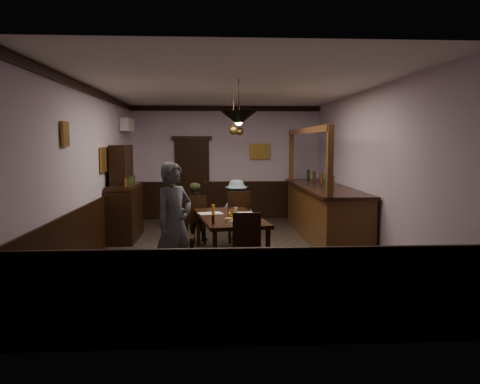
{
  "coord_description": "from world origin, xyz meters",
  "views": [
    {
      "loc": [
        -0.36,
        -8.46,
        2.02
      ],
      "look_at": [
        0.13,
        -0.16,
        1.15
      ],
      "focal_mm": 35.0,
      "sensor_mm": 36.0,
      "label": 1
    }
  ],
  "objects": [
    {
      "name": "picture_back",
      "position": [
        0.9,
        3.96,
        1.8
      ],
      "size": [
        0.55,
        0.04,
        0.42
      ],
      "color": "olive",
      "rests_on": "ground"
    },
    {
      "name": "chair_near",
      "position": [
        0.15,
        -1.66,
        0.54
      ],
      "size": [
        0.44,
        0.44,
        0.98
      ],
      "rotation": [
        0.0,
        0.0,
        -0.04
      ],
      "color": "black",
      "rests_on": "ground"
    },
    {
      "name": "door_back",
      "position": [
        -0.9,
        3.95,
        1.05
      ],
      "size": [
        0.9,
        0.06,
        2.1
      ],
      "primitive_type": "cube",
      "color": "black",
      "rests_on": "ground"
    },
    {
      "name": "chair_side",
      "position": [
        -0.96,
        -0.68,
        0.51
      ],
      "size": [
        0.42,
        0.42,
        0.94
      ],
      "rotation": [
        0.0,
        0.0,
        1.53
      ],
      "color": "black",
      "rests_on": "ground"
    },
    {
      "name": "pastry_plate",
      "position": [
        -0.02,
        -0.92,
        0.76
      ],
      "size": [
        0.22,
        0.22,
        0.01
      ],
      "primitive_type": "cylinder",
      "color": "white",
      "rests_on": "dining_table"
    },
    {
      "name": "chair_far_left",
      "position": [
        -0.71,
        0.82,
        0.54
      ],
      "size": [
        0.48,
        0.48,
        0.99
      ],
      "rotation": [
        0.0,
        0.0,
        3.28
      ],
      "color": "black",
      "rests_on": "ground"
    },
    {
      "name": "pendant_brass_mid",
      "position": [
        0.1,
        1.74,
        2.3
      ],
      "size": [
        0.2,
        0.2,
        0.81
      ],
      "color": "#BF8C3F",
      "rests_on": "ground"
    },
    {
      "name": "picture_left_small",
      "position": [
        -2.46,
        -1.6,
        2.15
      ],
      "size": [
        0.04,
        0.28,
        0.36
      ],
      "color": "olive",
      "rests_on": "ground"
    },
    {
      "name": "newspaper_left",
      "position": [
        -0.4,
        -0.06,
        0.75
      ],
      "size": [
        0.49,
        0.41,
        0.01
      ],
      "primitive_type": "cube",
      "rotation": [
        0.0,
        0.0,
        0.29
      ],
      "color": "silver",
      "rests_on": "dining_table"
    },
    {
      "name": "pendant_brass_far",
      "position": [
        0.3,
        2.92,
        2.3
      ],
      "size": [
        0.2,
        0.2,
        0.81
      ],
      "color": "#BF8C3F",
      "rests_on": "ground"
    },
    {
      "name": "water_glass",
      "position": [
        0.04,
        -0.34,
        0.82
      ],
      "size": [
        0.06,
        0.06,
        0.15
      ],
      "primitive_type": "cylinder",
      "color": "silver",
      "rests_on": "dining_table"
    },
    {
      "name": "pendant_iron",
      "position": [
        0.05,
        -1.15,
        2.4
      ],
      "size": [
        0.56,
        0.56,
        0.71
      ],
      "color": "black",
      "rests_on": "ground"
    },
    {
      "name": "pepper_mill",
      "position": [
        -0.36,
        -1.14,
        0.82
      ],
      "size": [
        0.04,
        0.04,
        0.14
      ],
      "primitive_type": "cylinder",
      "color": "black",
      "rests_on": "dining_table"
    },
    {
      "name": "sideboard",
      "position": [
        -2.21,
        1.39,
        0.79
      ],
      "size": [
        0.54,
        1.5,
        1.98
      ],
      "color": "black",
      "rests_on": "ground"
    },
    {
      "name": "person_seated_right",
      "position": [
        0.14,
        1.24,
        0.63
      ],
      "size": [
        0.87,
        0.57,
        1.26
      ],
      "primitive_type": "imported",
      "rotation": [
        0.0,
        0.0,
        3.27
      ],
      "color": "slate",
      "rests_on": "ground"
    },
    {
      "name": "saucer",
      "position": [
        0.29,
        -0.89,
        0.76
      ],
      "size": [
        0.15,
        0.15,
        0.01
      ],
      "primitive_type": "cylinder",
      "color": "white",
      "rests_on": "dining_table"
    },
    {
      "name": "picture_left_large",
      "position": [
        -2.46,
        0.8,
        1.7
      ],
      "size": [
        0.04,
        0.62,
        0.48
      ],
      "color": "olive",
      "rests_on": "ground"
    },
    {
      "name": "bar_counter",
      "position": [
        1.99,
        1.27,
        0.59
      ],
      "size": [
        0.97,
        4.16,
        2.34
      ],
      "color": "#513115",
      "rests_on": "ground"
    },
    {
      "name": "newspaper_right",
      "position": [
        0.15,
        -0.08,
        0.75
      ],
      "size": [
        0.43,
        0.32,
        0.01
      ],
      "primitive_type": "cube",
      "rotation": [
        0.0,
        0.0,
        0.05
      ],
      "color": "silver",
      "rests_on": "dining_table"
    },
    {
      "name": "coffee_cup",
      "position": [
        0.28,
        -0.85,
        0.8
      ],
      "size": [
        0.09,
        0.09,
        0.07
      ],
      "primitive_type": "imported",
      "rotation": [
        0.0,
        0.0,
        0.15
      ],
      "color": "white",
      "rests_on": "saucer"
    },
    {
      "name": "person_seated_left",
      "position": [
        -0.75,
        1.1,
        0.61
      ],
      "size": [
        0.7,
        0.62,
        1.21
      ],
      "primitive_type": "imported",
      "rotation": [
        0.0,
        0.0,
        3.46
      ],
      "color": "#44482B",
      "rests_on": "ground"
    },
    {
      "name": "pastry_ring_a",
      "position": [
        -0.1,
        -0.9,
        0.79
      ],
      "size": [
        0.13,
        0.13,
        0.04
      ],
      "primitive_type": "torus",
      "color": "#C68C47",
      "rests_on": "pastry_plate"
    },
    {
      "name": "chair_far_right",
      "position": [
        0.17,
        0.96,
        0.58
      ],
      "size": [
        0.46,
        0.46,
        1.05
      ],
      "rotation": [
        0.0,
        0.0,
        3.13
      ],
      "color": "black",
      "rests_on": "ground"
    },
    {
      "name": "person_standing",
      "position": [
        -0.92,
        -1.76,
        0.88
      ],
      "size": [
        0.75,
        0.75,
        1.75
      ],
      "primitive_type": "imported",
      "rotation": [
        0.0,
        0.0,
        0.8
      ],
      "color": "slate",
      "rests_on": "ground"
    },
    {
      "name": "soda_can",
      "position": [
        -0.03,
        -0.45,
        0.81
      ],
      "size": [
        0.07,
        0.07,
        0.12
      ],
      "primitive_type": "cylinder",
      "color": "orange",
      "rests_on": "dining_table"
    },
    {
      "name": "dining_table",
      "position": [
        -0.07,
        -0.36,
        0.69
      ],
      "size": [
        1.32,
        2.33,
        0.75
      ],
      "rotation": [
        0.0,
        0.0,
        0.15
      ],
      "color": "black",
      "rests_on": "ground"
    },
    {
      "name": "napkin",
      "position": [
        -0.07,
        -0.66,
        0.75
      ],
      "size": [
        0.17,
        0.17,
        0.0
      ],
      "primitive_type": "cube",
      "rotation": [
        0.0,
        0.0,
        0.15
      ],
      "color": "#FFEE5D",
      "rests_on": "dining_table"
    },
    {
      "name": "ac_unit",
      "position": [
        -2.38,
        2.9,
        2.45
      ],
      "size": [
        0.2,
        0.85,
        0.3
      ],
      "color": "white",
      "rests_on": "ground"
    },
    {
      "name": "beer_glass",
      "position": [
        -0.35,
        -0.34,
        0.85
      ],
      "size": [
        0.06,
        0.06,
        0.2
      ],
      "primitive_type": "cylinder",
      "color": "#BF721E",
      "rests_on": "dining_table"
    },
    {
      "name": "room",
      "position": [
        0.0,
        0.0,
        1.5
      ],
      "size": [
        5.01,
        8.01,
        3.01
      ],
      "color": "#2D2621",
      "rests_on": "ground"
    },
    {
      "name": "pastry_ring_b",
      "position": [
        0.02,
        -0.85,
        0.79
      ],
      "size": [
        0.13,
        0.13,
        0.04
      ],
      "primitive_type": "torus",
      "color": "#C68C47",
      "rests_on": "pastry_plate"
    }
  ]
}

